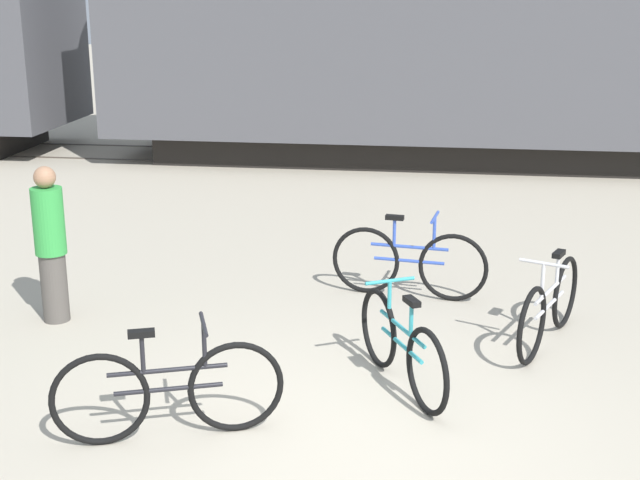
# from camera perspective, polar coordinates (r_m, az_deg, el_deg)

# --- Properties ---
(ground_plane) EXTENTS (80.00, 80.00, 0.00)m
(ground_plane) POSITION_cam_1_polar(r_m,az_deg,el_deg) (7.04, 1.66, -12.56)
(ground_plane) COLOR #B2A893
(freight_train) EXTENTS (36.45, 3.04, 5.58)m
(freight_train) POSITION_cam_1_polar(r_m,az_deg,el_deg) (17.14, 5.86, 14.77)
(freight_train) COLOR black
(freight_train) RESTS_ON ground_plane
(rail_near) EXTENTS (48.45, 0.07, 0.01)m
(rail_near) POSITION_cam_1_polar(r_m,az_deg,el_deg) (16.77, 5.48, 4.66)
(rail_near) COLOR #4C4238
(rail_near) RESTS_ON ground_plane
(rail_far) EXTENTS (48.45, 0.07, 0.01)m
(rail_far) POSITION_cam_1_polar(r_m,az_deg,el_deg) (18.17, 5.68, 5.57)
(rail_far) COLOR #4C4238
(rail_far) RESTS_ON ground_plane
(bicycle_blue) EXTENTS (1.73, 0.46, 0.95)m
(bicycle_blue) POSITION_cam_1_polar(r_m,az_deg,el_deg) (9.86, 5.71, -1.42)
(bicycle_blue) COLOR black
(bicycle_blue) RESTS_ON ground_plane
(bicycle_silver) EXTENTS (0.75, 1.66, 0.92)m
(bicycle_silver) POSITION_cam_1_polar(r_m,az_deg,el_deg) (8.84, 14.47, -4.12)
(bicycle_silver) COLOR black
(bicycle_silver) RESTS_ON ground_plane
(bicycle_teal) EXTENTS (0.84, 1.54, 0.90)m
(bicycle_teal) POSITION_cam_1_polar(r_m,az_deg,el_deg) (7.71, 5.23, -6.78)
(bicycle_teal) COLOR black
(bicycle_teal) RESTS_ON ground_plane
(bicycle_black) EXTENTS (1.68, 0.66, 0.93)m
(bicycle_black) POSITION_cam_1_polar(r_m,az_deg,el_deg) (6.97, -9.64, -9.49)
(bicycle_black) COLOR black
(bicycle_black) RESTS_ON ground_plane
(person_in_green) EXTENTS (0.32, 0.32, 1.63)m
(person_in_green) POSITION_cam_1_polar(r_m,az_deg,el_deg) (9.41, -16.86, -0.26)
(person_in_green) COLOR #514C47
(person_in_green) RESTS_ON ground_plane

